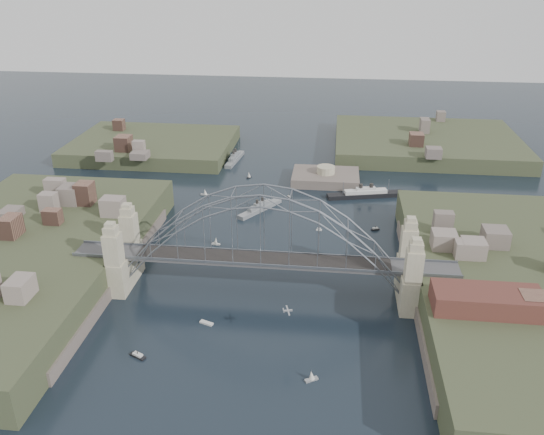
{
  "coord_description": "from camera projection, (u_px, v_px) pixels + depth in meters",
  "views": [
    {
      "loc": [
        14.33,
        -105.92,
        67.72
      ],
      "look_at": [
        0.0,
        18.0,
        10.0
      ],
      "focal_mm": 36.97,
      "sensor_mm": 36.0,
      "label": 1
    }
  ],
  "objects": [
    {
      "name": "wharf_shed",
      "position": [
        487.0,
        301.0,
        104.01
      ],
      "size": [
        20.0,
        8.0,
        4.0
      ],
      "primitive_type": "cube",
      "color": "#592D26",
      "rests_on": "shore_east"
    },
    {
      "name": "small_boat_c",
      "position": [
        206.0,
        323.0,
        114.26
      ],
      "size": [
        3.0,
        1.9,
        0.45
      ],
      "color": "silver",
      "rests_on": "ground"
    },
    {
      "name": "small_boat_f",
      "position": [
        289.0,
        197.0,
        174.4
      ],
      "size": [
        1.43,
        1.58,
        1.43
      ],
      "color": "silver",
      "rests_on": "ground"
    },
    {
      "name": "small_boat_d",
      "position": [
        375.0,
        229.0,
        153.71
      ],
      "size": [
        2.44,
        1.57,
        1.43
      ],
      "color": "silver",
      "rests_on": "ground"
    },
    {
      "name": "shore_east",
      "position": [
        530.0,
        300.0,
        118.62
      ],
      "size": [
        50.5,
        90.0,
        12.0
      ],
      "color": "#383F26",
      "rests_on": "ground"
    },
    {
      "name": "naval_cruiser_far",
      "position": [
        235.0,
        159.0,
        205.84
      ],
      "size": [
        4.35,
        17.7,
        5.92
      ],
      "color": "gray",
      "rests_on": "ground"
    },
    {
      "name": "bridge",
      "position": [
        262.0,
        243.0,
        120.25
      ],
      "size": [
        84.0,
        13.8,
        24.6
      ],
      "color": "#4A494C",
      "rests_on": "ground"
    },
    {
      "name": "ground",
      "position": [
        263.0,
        291.0,
        125.42
      ],
      "size": [
        500.0,
        500.0,
        0.0
      ],
      "primitive_type": "plane",
      "color": "black",
      "rests_on": "ground"
    },
    {
      "name": "small_boat_b",
      "position": [
        319.0,
        230.0,
        153.43
      ],
      "size": [
        1.6,
        0.54,
        1.43
      ],
      "color": "silver",
      "rests_on": "ground"
    },
    {
      "name": "small_boat_j",
      "position": [
        138.0,
        356.0,
        104.66
      ],
      "size": [
        3.41,
        2.38,
        1.43
      ],
      "color": "silver",
      "rests_on": "ground"
    },
    {
      "name": "aeroplane",
      "position": [
        287.0,
        311.0,
        103.84
      ],
      "size": [
        1.86,
        3.28,
        0.48
      ],
      "color": "#A5A8AC"
    },
    {
      "name": "fort_island",
      "position": [
        325.0,
        183.0,
        187.42
      ],
      "size": [
        22.0,
        16.0,
        9.4
      ],
      "color": "#5D514A",
      "rests_on": "ground"
    },
    {
      "name": "small_boat_h",
      "position": [
        249.0,
        175.0,
        190.05
      ],
      "size": [
        1.46,
        2.14,
        2.38
      ],
      "color": "silver",
      "rests_on": "ground"
    },
    {
      "name": "shore_west",
      "position": [
        20.0,
        269.0,
        130.57
      ],
      "size": [
        50.5,
        90.0,
        12.0
      ],
      "color": "#383F26",
      "rests_on": "ground"
    },
    {
      "name": "headland_nw",
      "position": [
        154.0,
        150.0,
        216.59
      ],
      "size": [
        60.0,
        45.0,
        9.0
      ],
      "primitive_type": "cube",
      "color": "#383F26",
      "rests_on": "ground"
    },
    {
      "name": "headland_ne",
      "position": [
        426.0,
        147.0,
        219.07
      ],
      "size": [
        70.0,
        55.0,
        9.5
      ],
      "primitive_type": "cube",
      "color": "#383F26",
      "rests_on": "ground"
    },
    {
      "name": "small_boat_g",
      "position": [
        311.0,
        377.0,
        98.57
      ],
      "size": [
        2.53,
        1.97,
        2.38
      ],
      "color": "silver",
      "rests_on": "ground"
    },
    {
      "name": "small_boat_i",
      "position": [
        399.0,
        275.0,
        131.81
      ],
      "size": [
        1.42,
        2.81,
        0.45
      ],
      "color": "silver",
      "rests_on": "ground"
    },
    {
      "name": "ocean_liner",
      "position": [
        365.0,
        194.0,
        174.82
      ],
      "size": [
        24.22,
        8.98,
        5.92
      ],
      "color": "black",
      "rests_on": "ground"
    },
    {
      "name": "small_boat_e",
      "position": [
        205.0,
        193.0,
        176.02
      ],
      "size": [
        3.24,
        1.74,
        2.38
      ],
      "color": "silver",
      "rests_on": "ground"
    },
    {
      "name": "small_boat_a",
      "position": [
        216.0,
        242.0,
        145.5
      ],
      "size": [
        2.27,
        1.22,
        2.38
      ],
      "color": "silver",
      "rests_on": "ground"
    },
    {
      "name": "finger_pier",
      "position": [
        467.0,
        390.0,
        95.82
      ],
      "size": [
        4.0,
        22.0,
        1.4
      ],
      "primitive_type": "cube",
      "color": "#4A494C",
      "rests_on": "ground"
    },
    {
      "name": "naval_cruiser_near",
      "position": [
        260.0,
        208.0,
        165.35
      ],
      "size": [
        11.49,
        15.72,
        5.2
      ],
      "color": "gray",
      "rests_on": "ground"
    }
  ]
}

